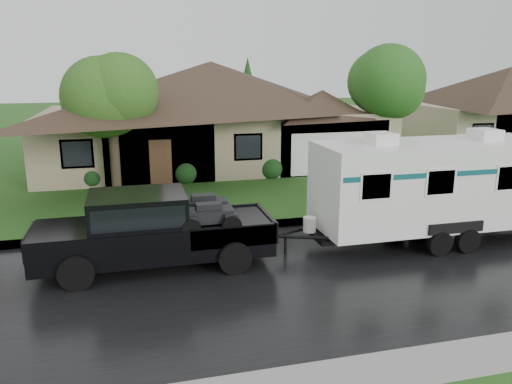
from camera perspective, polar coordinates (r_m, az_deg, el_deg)
The scene contains 10 objects.
ground at distance 15.16m, azimuth -3.56°, elevation -7.06°, with size 140.00×140.00×0.00m, color #27571B.
road at distance 13.35m, azimuth -1.91°, elevation -10.06°, with size 140.00×8.00×0.01m, color black.
curb at distance 17.23m, azimuth -5.00°, elevation -4.18°, with size 140.00×0.50×0.15m, color gray.
lawn at distance 29.51m, azimuth -9.12°, elevation 3.44°, with size 140.00×26.00×0.15m, color #27571B.
house_main at distance 28.22m, azimuth -4.46°, elevation 10.29°, with size 19.44×10.80×6.90m.
tree_left_green at distance 21.92m, azimuth -16.29°, elevation 10.50°, with size 3.61×3.61×5.97m.
tree_right_green at distance 26.97m, azimuth 14.74°, elevation 11.58°, with size 3.77×3.77×6.23m.
shrub_row at distance 24.14m, azimuth -3.12°, elevation 2.60°, with size 13.60×1.00×1.00m.
pickup_truck at distance 14.15m, azimuth -11.98°, elevation -3.99°, with size 6.43×2.44×2.14m.
travel_trailer at distance 16.73m, azimuth 19.60°, elevation 0.92°, with size 7.93×2.79×3.56m.
Camera 1 is at (-2.60, -13.89, 5.49)m, focal length 35.00 mm.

